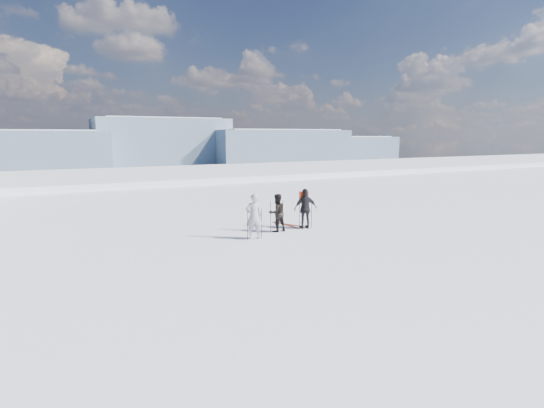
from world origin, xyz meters
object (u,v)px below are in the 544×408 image
Objects in this scene: skier_pack at (305,209)px; skis_loose at (287,225)px; skier_grey at (254,216)px; skier_dark at (277,213)px.

skis_loose is (-0.36, 0.98, -0.85)m from skier_pack.
skis_loose is at bearing -135.77° from skier_grey.
skis_loose is (2.38, 1.64, -0.87)m from skier_grey.
skier_dark is (1.38, 0.71, -0.09)m from skier_grey.
skier_dark is 1.36m from skier_pack.
skier_dark is 1.58m from skis_loose.
skier_grey is 1.05× the size of skis_loose.
skier_pack is (1.36, -0.04, 0.07)m from skier_dark.
skier_dark is at bearing -137.03° from skis_loose.
skier_dark is 0.92× the size of skier_pack.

